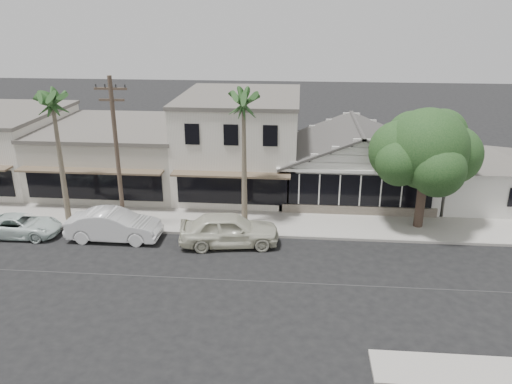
# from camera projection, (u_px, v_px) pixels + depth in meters

# --- Properties ---
(ground) EXTENTS (140.00, 140.00, 0.00)m
(ground) POSITION_uv_depth(u_px,v_px,m) (271.00, 282.00, 23.94)
(ground) COLOR black
(ground) RESTS_ON ground
(sidewalk_north) EXTENTS (90.00, 3.50, 0.15)m
(sidewalk_north) POSITION_uv_depth(u_px,v_px,m) (149.00, 219.00, 30.87)
(sidewalk_north) COLOR #9E9991
(sidewalk_north) RESTS_ON ground
(corner_shop) EXTENTS (10.40, 8.60, 5.10)m
(corner_shop) POSITION_uv_depth(u_px,v_px,m) (355.00, 159.00, 34.28)
(corner_shop) COLOR silver
(corner_shop) RESTS_ON ground
(side_cottage) EXTENTS (6.00, 6.00, 3.00)m
(side_cottage) POSITION_uv_depth(u_px,v_px,m) (480.00, 182.00, 33.09)
(side_cottage) COLOR silver
(side_cottage) RESTS_ON ground
(row_building_near) EXTENTS (8.00, 10.00, 6.50)m
(row_building_near) POSITION_uv_depth(u_px,v_px,m) (241.00, 143.00, 35.67)
(row_building_near) COLOR silver
(row_building_near) RESTS_ON ground
(row_building_midnear) EXTENTS (10.00, 10.00, 4.20)m
(row_building_midnear) POSITION_uv_depth(u_px,v_px,m) (120.00, 156.00, 36.80)
(row_building_midnear) COLOR #B8B2A5
(row_building_midnear) RESTS_ON ground
(utility_pole) EXTENTS (1.80, 0.24, 9.00)m
(utility_pole) POSITION_uv_depth(u_px,v_px,m) (117.00, 152.00, 27.87)
(utility_pole) COLOR brown
(utility_pole) RESTS_ON ground
(car_0) EXTENTS (5.71, 2.93, 1.86)m
(car_0) POSITION_uv_depth(u_px,v_px,m) (229.00, 229.00, 27.40)
(car_0) COLOR beige
(car_0) RESTS_ON ground
(car_1) EXTENTS (5.25, 1.85, 1.73)m
(car_1) POSITION_uv_depth(u_px,v_px,m) (114.00, 225.00, 28.06)
(car_1) COLOR white
(car_1) RESTS_ON ground
(car_2) EXTENTS (4.60, 2.22, 1.26)m
(car_2) POSITION_uv_depth(u_px,v_px,m) (20.00, 226.00, 28.60)
(car_2) COLOR silver
(car_2) RESTS_ON ground
(shade_tree) EXTENTS (6.49, 5.87, 7.21)m
(shade_tree) POSITION_uv_depth(u_px,v_px,m) (425.00, 150.00, 28.35)
(shade_tree) COLOR #4D392E
(shade_tree) RESTS_ON ground
(palm_east) EXTENTS (2.64, 2.64, 8.53)m
(palm_east) POSITION_uv_depth(u_px,v_px,m) (244.00, 104.00, 27.74)
(palm_east) COLOR #726651
(palm_east) RESTS_ON ground
(palm_mid) EXTENTS (3.29, 3.29, 8.49)m
(palm_mid) POSITION_uv_depth(u_px,v_px,m) (52.00, 103.00, 28.17)
(palm_mid) COLOR #726651
(palm_mid) RESTS_ON ground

